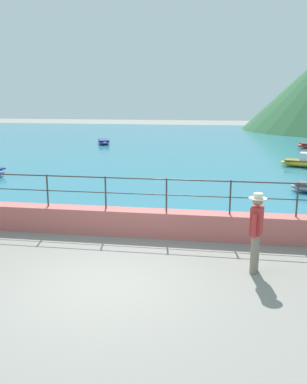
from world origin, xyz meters
TOP-DOWN VIEW (x-y plane):
  - ground_plane at (0.00, 0.00)m, footprint 120.00×120.00m
  - promenade_wall at (0.00, 3.20)m, footprint 20.00×0.56m
  - railing at (0.00, 3.20)m, footprint 18.44×0.04m
  - lake_water at (0.00, 25.84)m, footprint 64.00×44.32m
  - person_walking at (3.02, 1.15)m, footprint 0.38×0.55m
  - boat_1 at (-6.88, 24.21)m, footprint 1.65×2.47m
  - boat_5 at (6.60, 15.33)m, footprint 2.46×1.54m

SIDE VIEW (x-z plane):
  - ground_plane at x=0.00m, z-range 0.00..0.00m
  - lake_water at x=0.00m, z-range 0.00..0.06m
  - boat_1 at x=-6.88m, z-range 0.08..0.44m
  - boat_5 at x=6.60m, z-range -0.05..0.71m
  - promenade_wall at x=0.00m, z-range 0.00..0.70m
  - person_walking at x=3.02m, z-range 0.10..1.85m
  - railing at x=0.00m, z-range 0.87..1.77m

